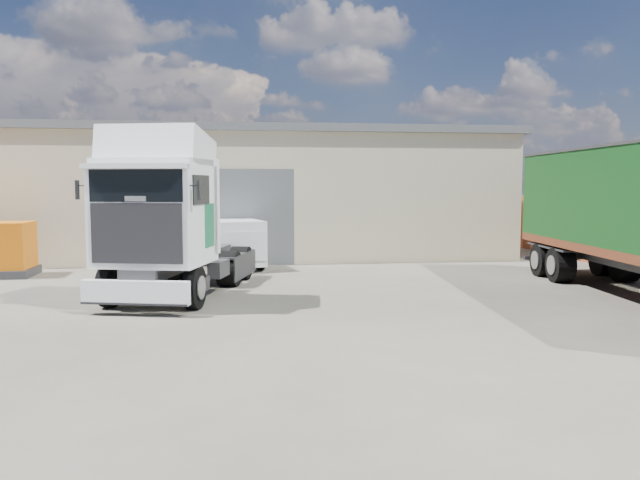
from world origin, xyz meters
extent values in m
plane|color=#292722|center=(0.00, 0.00, 0.00)|extent=(120.00, 120.00, 0.00)
cube|color=#C5B697|center=(-6.00, 16.00, 2.50)|extent=(30.00, 12.00, 5.00)
cube|color=#505255|center=(-6.00, 16.00, 5.15)|extent=(30.60, 12.60, 0.30)
cube|color=#505255|center=(-2.00, 9.98, 1.80)|extent=(4.00, 0.08, 3.60)
cube|color=#505255|center=(-6.00, 16.00, 5.35)|extent=(30.60, 0.40, 0.15)
cylinder|color=black|center=(-4.16, 2.02, 0.53)|extent=(2.63, 1.63, 1.05)
cylinder|color=black|center=(-3.30, 5.39, 0.53)|extent=(2.68, 1.64, 1.05)
cylinder|color=black|center=(-2.95, 6.74, 0.53)|extent=(2.68, 1.64, 1.05)
cube|color=#2D2D30|center=(-3.57, 4.33, 0.90)|extent=(2.50, 6.58, 0.30)
cube|color=silver|center=(-4.40, 1.10, 0.55)|extent=(2.52, 0.87, 0.55)
cube|color=silver|center=(-4.08, 2.36, 2.26)|extent=(2.98, 2.83, 2.44)
cube|color=black|center=(-4.36, 1.25, 1.89)|extent=(2.13, 0.60, 1.39)
cube|color=black|center=(-4.36, 1.27, 2.98)|extent=(2.18, 0.60, 0.75)
cube|color=silver|center=(-4.03, 2.55, 3.83)|extent=(2.87, 2.48, 1.22)
cube|color=#0C5734|center=(-5.19, 3.05, 1.99)|extent=(0.20, 0.73, 1.09)
cube|color=#0C5734|center=(-2.77, 2.43, 1.99)|extent=(0.20, 0.73, 1.09)
cylinder|color=#2D2D30|center=(-3.25, 5.58, 1.10)|extent=(1.33, 1.33, 0.12)
cylinder|color=black|center=(8.87, 5.18, 0.54)|extent=(2.66, 1.29, 1.07)
cylinder|color=black|center=(-2.10, 8.36, 0.31)|extent=(1.87, 0.99, 0.61)
cylinder|color=black|center=(-2.75, 11.24, 0.31)|extent=(1.87, 0.99, 0.61)
cube|color=silver|center=(-2.42, 9.80, 0.97)|extent=(2.65, 4.54, 1.57)
cube|color=silver|center=(-2.04, 8.08, 0.93)|extent=(1.85, 1.19, 1.02)
cube|color=black|center=(-2.08, 8.26, 1.43)|extent=(1.60, 0.43, 0.56)
camera|label=1|loc=(-1.98, -13.40, 2.98)|focal=35.00mm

